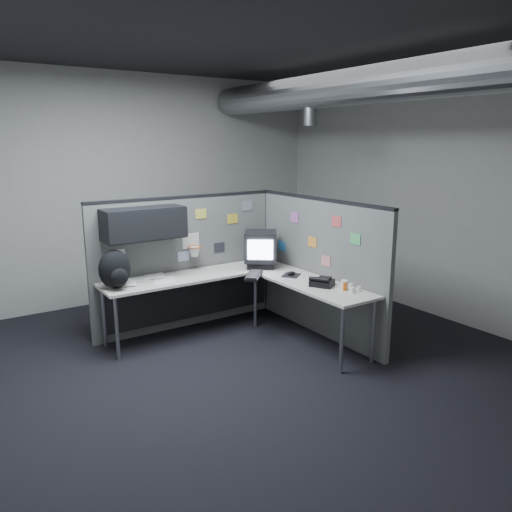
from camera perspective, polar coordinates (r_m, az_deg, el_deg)
room at (r=5.26m, az=4.52°, el=11.13°), size 5.62×5.62×3.22m
partition_back at (r=6.03m, az=-9.06°, el=0.69°), size 2.44×0.42×1.63m
partition_right at (r=5.95m, az=7.16°, el=-1.17°), size 0.07×2.23×1.63m
desk at (r=5.84m, az=-3.16°, el=-3.43°), size 2.31×2.11×0.73m
monitor at (r=6.20m, az=0.54°, el=0.84°), size 0.54×0.54×0.45m
keyboard at (r=5.78m, az=-0.27°, el=-2.21°), size 0.41×0.42×0.04m
mouse at (r=5.84m, az=4.04°, el=-2.08°), size 0.29×0.29×0.05m
phone at (r=5.46m, az=7.54°, el=-2.98°), size 0.30×0.31×0.11m
bottles at (r=5.31m, az=10.77°, el=-3.59°), size 0.16×0.17×0.09m
cup at (r=5.35m, az=10.06°, el=-3.29°), size 0.08×0.08×0.10m
papers at (r=5.80m, az=-13.14°, el=-2.61°), size 0.81×0.62×0.02m
backpack at (r=5.49m, az=-15.81°, el=-1.54°), size 0.40×0.39×0.42m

